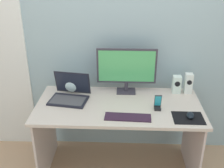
{
  "coord_description": "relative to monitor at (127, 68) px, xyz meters",
  "views": [
    {
      "loc": [
        0.03,
        -2.16,
        1.95
      ],
      "look_at": [
        -0.06,
        -0.02,
        0.95
      ],
      "focal_mm": 44.72,
      "sensor_mm": 36.0,
      "label": 1
    }
  ],
  "objects": [
    {
      "name": "phone_in_dock",
      "position": [
        0.27,
        -0.32,
        -0.2
      ],
      "size": [
        0.06,
        0.06,
        0.14
      ],
      "color": "black",
      "rests_on": "desk"
    },
    {
      "name": "wall_back",
      "position": [
        -0.07,
        0.19,
        0.27
      ],
      "size": [
        6.0,
        0.04,
        2.5
      ],
      "primitive_type": "cube",
      "color": "#97B0B9",
      "rests_on": "ground_plane"
    },
    {
      "name": "desk",
      "position": [
        -0.07,
        -0.25,
        -0.39
      ],
      "size": [
        1.46,
        0.7,
        0.74
      ],
      "color": "beige",
      "rests_on": "ground_plane"
    },
    {
      "name": "keyboard_external",
      "position": [
        0.01,
        -0.47,
        -0.24
      ],
      "size": [
        0.38,
        0.14,
        0.01
      ],
      "primitive_type": "cube",
      "rotation": [
        0.0,
        0.0,
        -0.05
      ],
      "color": "#2F192E",
      "rests_on": "desk"
    },
    {
      "name": "speaker_near_monitor",
      "position": [
        0.48,
        0.01,
        -0.16
      ],
      "size": [
        0.08,
        0.08,
        0.17
      ],
      "color": "white",
      "rests_on": "desk"
    },
    {
      "name": "mousepad",
      "position": [
        0.5,
        -0.46,
        -0.24
      ],
      "size": [
        0.25,
        0.2,
        0.0
      ],
      "primitive_type": "cube",
      "color": "black",
      "rests_on": "desk"
    },
    {
      "name": "laptop",
      "position": [
        -0.52,
        -0.17,
        -0.2
      ],
      "size": [
        0.37,
        0.33,
        0.24
      ],
      "color": "black",
      "rests_on": "desk"
    },
    {
      "name": "speaker_right",
      "position": [
        0.59,
        0.01,
        -0.15
      ],
      "size": [
        0.07,
        0.07,
        0.2
      ],
      "color": "white",
      "rests_on": "desk"
    },
    {
      "name": "fishbowl",
      "position": [
        -0.51,
        0.0,
        -0.16
      ],
      "size": [
        0.18,
        0.18,
        0.18
      ],
      "primitive_type": "sphere",
      "color": "silver",
      "rests_on": "desk"
    },
    {
      "name": "mouse",
      "position": [
        0.52,
        -0.45,
        -0.22
      ],
      "size": [
        0.08,
        0.11,
        0.04
      ],
      "primitive_type": "ellipsoid",
      "rotation": [
        0.0,
        0.0,
        -0.17
      ],
      "color": "black",
      "rests_on": "mousepad"
    },
    {
      "name": "monitor",
      "position": [
        0.0,
        0.0,
        0.0
      ],
      "size": [
        0.56,
        0.14,
        0.44
      ],
      "color": "#36323E",
      "rests_on": "desk"
    }
  ]
}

